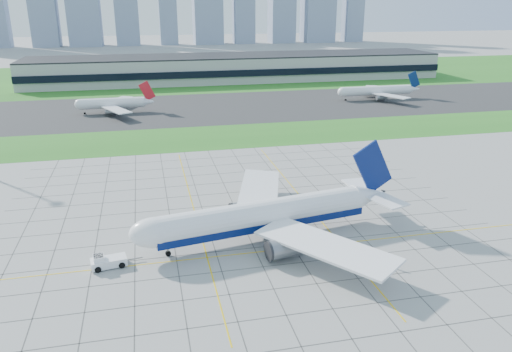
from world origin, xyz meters
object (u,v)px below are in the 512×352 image
Objects in this scene: airliner at (264,216)px; crew_far at (397,266)px; crew_near at (120,263)px; pushback_tug at (107,261)px; distant_jet_2 at (377,91)px; distant_jet_1 at (114,103)px.

crew_far is (21.34, -18.62, -4.36)m from airliner.
crew_far reaches higher than crew_near.
crew_far is at bearing -23.63° from pushback_tug.
crew_near is 0.99× the size of crew_far.
distant_jet_2 is at bearing -5.71° from crew_near.
airliner is at bearing -123.50° from distant_jet_2.
distant_jet_1 and distant_jet_2 have the same top height.
pushback_tug is 55.21m from crew_far.
crew_near is 0.04× the size of distant_jet_1.
pushback_tug is at bearing -88.30° from distant_jet_1.
airliner is 171.69m from distant_jet_2.
distant_jet_1 reaches higher than crew_near.
pushback_tug reaches higher than crew_far.
crew_far is at bearing -69.78° from distant_jet_1.
airliner reaches higher than crew_far.
crew_far is 0.04× the size of distant_jet_1.
pushback_tug is 5.98× the size of crew_near.
distant_jet_2 is at bearing 2.01° from distant_jet_1.
crew_near is (-29.76, -6.04, -4.38)m from airliner.
pushback_tug is (-32.27, -5.43, -4.00)m from airliner.
airliner is at bearing -44.39° from crew_near.
pushback_tug reaches higher than crew_near.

